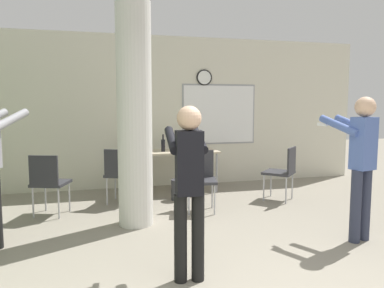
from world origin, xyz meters
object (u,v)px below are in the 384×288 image
at_px(chair_table_front, 201,176).
at_px(person_playing_front, 189,179).
at_px(folding_table, 169,154).
at_px(chair_near_pillar, 49,180).
at_px(chair_mid_room, 283,169).
at_px(chair_table_left, 120,171).
at_px(person_playing_side, 361,157).
at_px(bottle_on_table, 163,145).

height_order(chair_table_front, person_playing_front, person_playing_front).
xyz_separation_m(folding_table, chair_near_pillar, (-1.89, -1.03, -0.17)).
relative_size(chair_mid_room, person_playing_front, 0.56).
bearing_deg(chair_table_left, person_playing_front, -81.39).
bearing_deg(chair_mid_room, chair_near_pillar, 179.16).
bearing_deg(person_playing_side, bottle_on_table, 121.48).
height_order(bottle_on_table, chair_near_pillar, bottle_on_table).
relative_size(chair_table_front, person_playing_side, 0.53).
bearing_deg(folding_table, chair_table_front, -79.92).
distance_m(bottle_on_table, chair_table_front, 1.29).
relative_size(bottle_on_table, chair_mid_room, 0.34).
distance_m(chair_near_pillar, person_playing_side, 4.00).
distance_m(chair_mid_room, person_playing_side, 1.87).
xyz_separation_m(chair_table_front, chair_mid_room, (1.42, 0.18, 0.00)).
relative_size(chair_table_left, person_playing_side, 0.53).
relative_size(chair_table_front, chair_mid_room, 1.00).
distance_m(folding_table, chair_table_front, 1.29).
distance_m(person_playing_side, person_playing_front, 2.15).
distance_m(chair_table_left, chair_mid_room, 2.58).
bearing_deg(chair_near_pillar, person_playing_front, -58.62).
relative_size(folding_table, person_playing_side, 1.05).
relative_size(chair_mid_room, chair_near_pillar, 1.00).
distance_m(chair_table_front, chair_near_pillar, 2.13).
height_order(bottle_on_table, person_playing_front, person_playing_front).
relative_size(chair_near_pillar, person_playing_front, 0.56).
bearing_deg(folding_table, person_playing_front, -98.15).
xyz_separation_m(folding_table, chair_table_left, (-0.89, -0.62, -0.17)).
xyz_separation_m(chair_table_left, person_playing_side, (2.52, -2.27, 0.45)).
relative_size(folding_table, chair_mid_room, 1.97).
xyz_separation_m(chair_table_left, person_playing_front, (0.41, -2.73, 0.40)).
bearing_deg(person_playing_side, chair_table_left, 137.88).
xyz_separation_m(folding_table, person_playing_front, (-0.48, -3.35, 0.23)).
distance_m(chair_table_front, person_playing_side, 2.20).
bearing_deg(chair_near_pillar, bottle_on_table, 28.67).
relative_size(folding_table, chair_table_front, 1.97).
distance_m(chair_table_left, person_playing_side, 3.42).
bearing_deg(person_playing_side, chair_mid_room, 89.23).
height_order(folding_table, chair_mid_room, chair_mid_room).
xyz_separation_m(person_playing_side, person_playing_front, (-2.10, -0.45, -0.05)).
relative_size(chair_table_left, chair_near_pillar, 1.00).
xyz_separation_m(chair_table_front, chair_near_pillar, (-2.12, 0.23, 0.00)).
relative_size(chair_mid_room, person_playing_side, 0.53).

